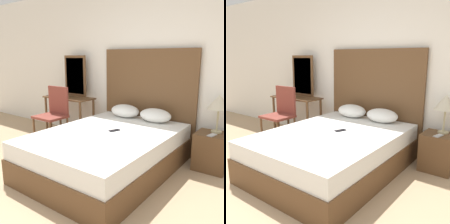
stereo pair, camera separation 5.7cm
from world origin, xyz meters
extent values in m
cube|color=white|center=(0.00, 2.54, 1.35)|extent=(10.00, 0.06, 2.70)
cube|color=brown|center=(-0.11, 1.39, 0.16)|extent=(1.54, 2.09, 0.31)
cube|color=white|center=(-0.11, 1.39, 0.42)|extent=(1.51, 2.05, 0.21)
cube|color=brown|center=(-0.11, 2.46, 0.81)|extent=(1.62, 0.05, 1.61)
ellipsoid|color=white|center=(-0.38, 2.22, 0.63)|extent=(0.49, 0.33, 0.20)
ellipsoid|color=white|center=(0.16, 2.22, 0.63)|extent=(0.49, 0.33, 0.20)
cube|color=black|center=(-0.07, 1.49, 0.53)|extent=(0.12, 0.16, 0.01)
cube|color=brown|center=(1.00, 2.23, 0.25)|extent=(0.41, 0.39, 0.50)
cylinder|color=tan|center=(1.02, 2.31, 0.51)|extent=(0.14, 0.14, 0.02)
cylinder|color=tan|center=(1.02, 2.31, 0.67)|extent=(0.02, 0.02, 0.30)
cone|color=beige|center=(1.02, 2.31, 0.92)|extent=(0.29, 0.29, 0.19)
cube|color=#B7B7BC|center=(1.01, 2.13, 0.51)|extent=(0.10, 0.16, 0.01)
cube|color=brown|center=(-1.60, 2.16, 0.74)|extent=(0.99, 0.43, 0.02)
cylinder|color=brown|center=(-2.05, 1.98, 0.36)|extent=(0.04, 0.04, 0.73)
cylinder|color=brown|center=(-1.15, 1.98, 0.36)|extent=(0.04, 0.04, 0.73)
cylinder|color=brown|center=(-2.05, 2.34, 0.36)|extent=(0.04, 0.04, 0.73)
cylinder|color=brown|center=(-1.15, 2.34, 0.36)|extent=(0.04, 0.04, 0.73)
cube|color=brown|center=(-1.60, 2.35, 1.13)|extent=(0.52, 0.03, 0.76)
cube|color=#B2BCC6|center=(-1.60, 2.34, 1.13)|extent=(0.44, 0.01, 0.67)
cube|color=brown|center=(-1.56, 1.66, 0.47)|extent=(0.49, 0.44, 0.04)
cube|color=brown|center=(-1.56, 1.86, 0.74)|extent=(0.47, 0.04, 0.49)
cylinder|color=brown|center=(-1.77, 1.47, 0.23)|extent=(0.04, 0.04, 0.45)
cylinder|color=brown|center=(-1.34, 1.47, 0.23)|extent=(0.04, 0.04, 0.45)
cylinder|color=brown|center=(-1.77, 1.85, 0.23)|extent=(0.04, 0.04, 0.45)
cylinder|color=brown|center=(-1.34, 1.85, 0.23)|extent=(0.04, 0.04, 0.45)
camera|label=1|loc=(1.78, -1.09, 1.50)|focal=40.00mm
camera|label=2|loc=(1.83, -1.06, 1.50)|focal=40.00mm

